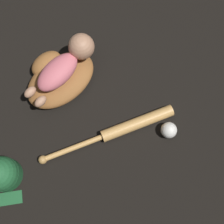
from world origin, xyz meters
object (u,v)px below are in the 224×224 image
baseball_glove (58,77)px  baby_figure (66,63)px  baseball_cap (2,174)px  baseball (169,130)px  baseball_bat (124,128)px

baseball_glove → baby_figure: 0.11m
baby_figure → baseball_cap: (-0.53, 0.01, -0.08)m
baby_figure → baseball: size_ratio=5.34×
baby_figure → baseball: (-0.04, -0.52, -0.10)m
baseball → baseball_glove: bearing=91.1°
baseball_glove → baby_figure: bearing=-32.2°
baseball_bat → baseball_cap: 0.54m
baseball_glove → baseball_bat: 0.38m
baseball_bat → baseball: baseball is taller
baby_figure → baseball_glove: bearing=147.8°
baseball_cap → baseball: bearing=-47.0°
baseball_glove → baseball: size_ratio=5.59×
baseball → baseball_cap: (-0.49, 0.53, 0.02)m
baseball_glove → baseball_cap: size_ratio=1.91×
baby_figure → baseball_cap: 0.53m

